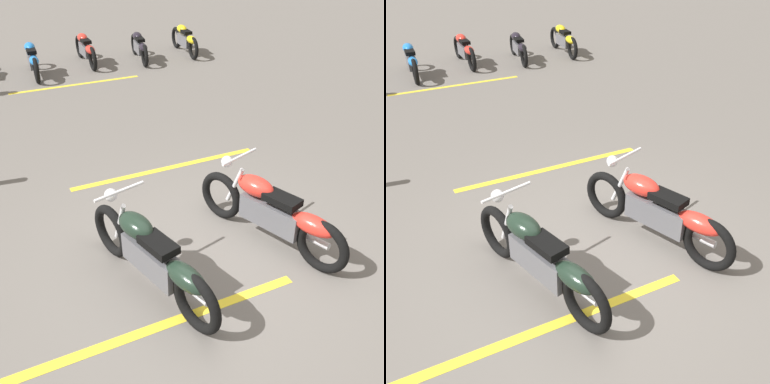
{
  "view_description": "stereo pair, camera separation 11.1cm",
  "coord_description": "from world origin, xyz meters",
  "views": [
    {
      "loc": [
        -3.81,
        1.9,
        3.56
      ],
      "look_at": [
        0.58,
        0.0,
        0.65
      ],
      "focal_mm": 42.44,
      "sensor_mm": 36.0,
      "label": 1
    },
    {
      "loc": [
        -3.76,
        2.01,
        3.56
      ],
      "look_at": [
        0.58,
        0.0,
        0.65
      ],
      "focal_mm": 42.44,
      "sensor_mm": 36.0,
      "label": 2
    }
  ],
  "objects": [
    {
      "name": "motorcycle_row_right",
      "position": [
        8.52,
        1.0,
        0.43
      ],
      "size": [
        2.1,
        0.27,
        0.79
      ],
      "rotation": [
        0.0,
        0.0,
        -0.01
      ],
      "color": "black",
      "rests_on": "ground"
    },
    {
      "name": "motorcycle_bright_foreground",
      "position": [
        0.03,
        -0.84,
        0.46
      ],
      "size": [
        2.12,
        0.94,
        1.04
      ],
      "rotation": [
        0.0,
        0.0,
        0.37
      ],
      "color": "black",
      "rests_on": "ground"
    },
    {
      "name": "parking_stripe_far",
      "position": [
        7.37,
        0.17,
        0.0
      ],
      "size": [
        0.25,
        3.2,
        0.01
      ],
      "primitive_type": "cube",
      "rotation": [
        0.0,
        0.0,
        1.61
      ],
      "color": "yellow",
      "rests_on": "ground"
    },
    {
      "name": "motorcycle_dark_foreground",
      "position": [
        -0.19,
        0.79,
        0.46
      ],
      "size": [
        2.17,
        0.86,
        1.04
      ],
      "rotation": [
        0.0,
        0.0,
        0.3
      ],
      "color": "black",
      "rests_on": "ground"
    },
    {
      "name": "motorcycle_row_far_left",
      "position": [
        8.99,
        -3.43,
        0.43
      ],
      "size": [
        2.11,
        0.29,
        0.79
      ],
      "rotation": [
        0.0,
        0.0,
        -0.04
      ],
      "color": "black",
      "rests_on": "ground"
    },
    {
      "name": "motorcycle_row_left",
      "position": [
        8.8,
        -1.95,
        0.41
      ],
      "size": [
        1.99,
        0.36,
        0.75
      ],
      "rotation": [
        0.0,
        0.0,
        -0.1
      ],
      "color": "black",
      "rests_on": "ground"
    },
    {
      "name": "parking_stripe_near",
      "position": [
        -0.72,
        0.91,
        0.0
      ],
      "size": [
        0.25,
        3.2,
        0.01
      ],
      "primitive_type": "cube",
      "rotation": [
        0.0,
        0.0,
        1.61
      ],
      "color": "yellow",
      "rests_on": "ground"
    },
    {
      "name": "ground_plane",
      "position": [
        0.0,
        0.0,
        0.0
      ],
      "size": [
        60.0,
        60.0,
        0.0
      ],
      "primitive_type": "plane",
      "color": "#66605B"
    },
    {
      "name": "motorcycle_row_center",
      "position": [
        9.04,
        -0.48,
        0.43
      ],
      "size": [
        2.1,
        0.29,
        0.79
      ],
      "rotation": [
        0.0,
        0.0,
        0.03
      ],
      "color": "black",
      "rests_on": "ground"
    },
    {
      "name": "parking_stripe_mid",
      "position": [
        2.41,
        -0.35,
        0.0
      ],
      "size": [
        0.25,
        3.2,
        0.01
      ],
      "primitive_type": "cube",
      "rotation": [
        0.0,
        0.0,
        1.61
      ],
      "color": "yellow",
      "rests_on": "ground"
    }
  ]
}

